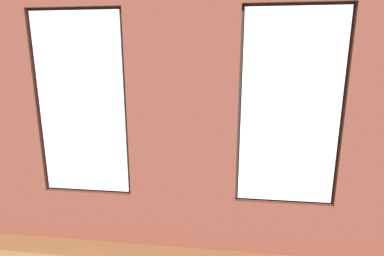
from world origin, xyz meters
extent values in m
cube|color=brown|center=(0.00, 0.00, -0.05)|extent=(6.62, 5.40, 0.10)
cube|color=brown|center=(0.00, 2.32, 1.73)|extent=(1.15, 0.16, 3.45)
cube|color=brown|center=(-1.08, 2.32, 0.30)|extent=(1.01, 0.16, 0.61)
cube|color=white|center=(-1.08, 2.36, 1.60)|extent=(0.95, 0.03, 1.93)
cube|color=#38281E|center=(-1.08, 2.30, 1.60)|extent=(1.01, 0.04, 1.99)
cube|color=brown|center=(1.08, 2.32, 0.30)|extent=(1.01, 0.16, 0.61)
cube|color=white|center=(1.08, 2.36, 1.60)|extent=(0.95, 0.03, 1.93)
cube|color=#38281E|center=(1.08, 2.30, 1.60)|extent=(1.01, 0.04, 1.99)
cube|color=#A87547|center=(0.00, 2.22, 0.58)|extent=(3.37, 0.24, 0.06)
cube|color=black|center=(0.00, 2.23, 2.10)|extent=(0.46, 0.03, 0.56)
cube|color=#389360|center=(0.00, 2.22, 2.10)|extent=(0.40, 0.01, 0.50)
cube|color=silver|center=(2.96, 0.20, 1.73)|extent=(0.10, 4.40, 3.45)
cube|color=black|center=(0.07, 1.62, 0.21)|extent=(1.72, 0.85, 0.42)
cube|color=black|center=(0.07, 1.95, 0.61)|extent=(1.72, 0.24, 0.38)
cube|color=black|center=(-0.68, 1.62, 0.52)|extent=(0.22, 0.85, 0.24)
cube|color=black|center=(0.82, 1.62, 0.52)|extent=(0.22, 0.85, 0.24)
cube|color=#232326|center=(-0.25, 1.58, 0.48)|extent=(0.59, 0.65, 0.12)
cube|color=#232326|center=(0.39, 1.58, 0.48)|extent=(0.59, 0.65, 0.12)
cube|color=black|center=(-2.26, 0.13, 0.21)|extent=(0.97, 2.05, 0.42)
cube|color=black|center=(-2.59, 0.15, 0.61)|extent=(0.37, 2.01, 0.38)
cube|color=black|center=(-2.32, -0.76, 0.52)|extent=(0.86, 0.27, 0.24)
cube|color=black|center=(-2.21, 1.01, 0.52)|extent=(0.86, 0.27, 0.24)
cube|color=#232326|center=(-2.25, -0.26, 0.48)|extent=(0.69, 0.76, 0.12)
cube|color=#232326|center=(-2.20, 0.51, 0.48)|extent=(0.69, 0.76, 0.12)
cube|color=tan|center=(0.44, -0.10, 0.40)|extent=(1.50, 0.87, 0.04)
cube|color=tan|center=(-0.25, -0.47, 0.19)|extent=(0.07, 0.07, 0.38)
cube|color=tan|center=(1.13, -0.47, 0.19)|extent=(0.07, 0.07, 0.38)
cube|color=tan|center=(-0.25, 0.27, 0.19)|extent=(0.07, 0.07, 0.38)
cube|color=tan|center=(1.13, 0.27, 0.19)|extent=(0.07, 0.07, 0.38)
cylinder|color=#B23D38|center=(0.33, 0.03, 0.46)|extent=(0.07, 0.07, 0.09)
cylinder|color=#B7333D|center=(0.44, -0.10, 0.47)|extent=(0.08, 0.08, 0.11)
cylinder|color=#9E5638|center=(0.89, 0.03, 0.45)|extent=(0.10, 0.10, 0.07)
sphere|color=#3D8E42|center=(0.89, 0.03, 0.54)|extent=(0.11, 0.11, 0.11)
cube|color=#B2B2B7|center=(0.63, -0.21, 0.43)|extent=(0.18, 0.08, 0.02)
cube|color=black|center=(0.03, -0.25, 0.43)|extent=(0.17, 0.06, 0.02)
cube|color=black|center=(2.66, -0.30, 0.28)|extent=(1.14, 0.42, 0.56)
cube|color=black|center=(2.66, -0.30, 0.58)|extent=(0.49, 0.20, 0.05)
cube|color=black|center=(2.66, -0.30, 0.64)|extent=(0.06, 0.04, 0.06)
cube|color=black|center=(2.66, -0.30, 0.98)|extent=(1.12, 0.04, 0.63)
cube|color=black|center=(2.66, -0.32, 0.98)|extent=(1.07, 0.01, 0.58)
cylinder|color=olive|center=(0.87, -1.49, 0.14)|extent=(0.51, 0.51, 0.28)
ellipsoid|color=silver|center=(0.87, -1.49, 0.48)|extent=(1.13, 1.13, 0.45)
ellipsoid|color=navy|center=(0.95, -1.49, 0.59)|extent=(0.44, 0.44, 0.18)
cylinder|color=#9E5638|center=(2.36, -1.65, 0.15)|extent=(0.24, 0.24, 0.30)
cylinder|color=brown|center=(2.36, -1.65, 0.50)|extent=(0.04, 0.04, 0.40)
cone|color=#3D8E42|center=(2.57, -1.62, 0.88)|extent=(0.52, 0.21, 0.46)
cone|color=#3D8E42|center=(2.43, -1.44, 0.87)|extent=(0.28, 0.53, 0.44)
cone|color=#3D8E42|center=(2.18, -1.54, 0.87)|extent=(0.50, 0.38, 0.46)
cone|color=#3D8E42|center=(2.19, -1.79, 0.86)|extent=(0.49, 0.43, 0.43)
cone|color=#3D8E42|center=(2.41, -1.82, 0.91)|extent=(0.25, 0.47, 0.51)
cylinder|color=#47423D|center=(2.07, 1.77, 0.15)|extent=(0.30, 0.30, 0.31)
cylinder|color=brown|center=(2.07, 1.77, 0.53)|extent=(0.05, 0.05, 0.44)
cone|color=#3D8E42|center=(2.27, 1.81, 0.90)|extent=(0.54, 0.26, 0.45)
cone|color=#3D8E42|center=(2.18, 1.92, 0.93)|extent=(0.43, 0.50, 0.49)
cone|color=#3D8E42|center=(2.03, 1.94, 0.94)|extent=(0.28, 0.51, 0.50)
cone|color=#3D8E42|center=(1.90, 1.87, 0.91)|extent=(0.53, 0.41, 0.46)
cone|color=#3D8E42|center=(1.95, 1.69, 0.96)|extent=(0.46, 0.38, 0.53)
cone|color=#3D8E42|center=(2.04, 1.57, 0.91)|extent=(0.25, 0.53, 0.46)
cone|color=#3D8E42|center=(2.18, 1.62, 0.93)|extent=(0.42, 0.50, 0.49)
cylinder|color=#9E5638|center=(-1.24, 1.62, 0.18)|extent=(0.36, 0.36, 0.35)
cylinder|color=brown|center=(-1.24, 1.62, 0.41)|extent=(0.05, 0.05, 0.12)
ellipsoid|color=#1E5B28|center=(-1.24, 1.62, 0.78)|extent=(0.70, 0.70, 0.61)
cylinder|color=#47423D|center=(-1.18, -1.13, 0.08)|extent=(0.13, 0.13, 0.15)
cylinder|color=brown|center=(-1.18, -1.13, 0.21)|extent=(0.02, 0.02, 0.11)
ellipsoid|color=#3D8E42|center=(-1.18, -1.13, 0.35)|extent=(0.24, 0.24, 0.17)
camera|label=1|loc=(-0.48, 5.36, 2.11)|focal=28.00mm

